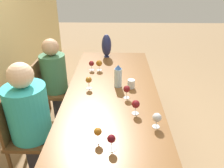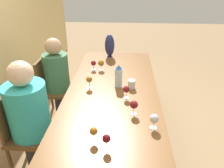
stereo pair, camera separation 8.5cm
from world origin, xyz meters
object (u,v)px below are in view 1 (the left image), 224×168
at_px(water_tumbler, 131,84).
at_px(wine_glass_7, 89,80).
at_px(wine_glass_6, 157,118).
at_px(person_near, 31,119).
at_px(vase, 107,46).
at_px(wine_glass_4, 91,64).
at_px(wine_glass_3, 127,89).
at_px(person_far, 56,78).
at_px(water_bottle, 118,76).
at_px(wine_glass_2, 136,104).
at_px(wine_glass_0, 111,139).
at_px(chair_near, 26,132).
at_px(wine_glass_1, 99,63).
at_px(wine_glass_5, 98,132).
at_px(chair_far, 51,88).

relative_size(water_tumbler, wine_glass_7, 0.71).
xyz_separation_m(wine_glass_6, person_near, (0.23, 1.14, -0.20)).
xyz_separation_m(vase, wine_glass_4, (-0.49, 0.17, -0.09)).
bearing_deg(water_tumbler, wine_glass_3, 165.04).
xyz_separation_m(water_tumbler, person_far, (0.48, 0.97, -0.17)).
height_order(water_bottle, wine_glass_7, water_bottle).
height_order(wine_glass_3, wine_glass_6, wine_glass_3).
relative_size(vase, wine_glass_3, 2.51).
xyz_separation_m(wine_glass_2, wine_glass_3, (0.27, 0.07, 0.00)).
bearing_deg(wine_glass_0, wine_glass_4, 11.71).
height_order(water_tumbler, wine_glass_4, wine_glass_4).
distance_m(wine_glass_6, chair_near, 1.30).
distance_m(vase, wine_glass_4, 0.53).
distance_m(wine_glass_3, person_far, 1.17).
bearing_deg(person_far, wine_glass_6, -135.24).
height_order(wine_glass_1, wine_glass_4, wine_glass_1).
bearing_deg(water_bottle, wine_glass_0, 177.16).
relative_size(water_bottle, vase, 0.76).
relative_size(wine_glass_5, chair_far, 0.14).
bearing_deg(water_bottle, water_tumbler, -101.95).
bearing_deg(wine_glass_2, chair_near, 87.56).
distance_m(vase, person_far, 0.87).
relative_size(water_bottle, person_far, 0.22).
height_order(water_bottle, wine_glass_3, water_bottle).
bearing_deg(wine_glass_4, wine_glass_2, -152.78).
bearing_deg(wine_glass_1, vase, -8.47).
xyz_separation_m(wine_glass_2, chair_near, (0.05, 1.07, -0.37)).
height_order(wine_glass_0, wine_glass_4, same).
height_order(wine_glass_2, person_near, person_near).
bearing_deg(wine_glass_4, chair_near, 148.10).
xyz_separation_m(wine_glass_1, wine_glass_4, (0.00, 0.10, -0.01)).
distance_m(water_bottle, water_tumbler, 0.17).
bearing_deg(wine_glass_1, water_tumbler, -140.81).
height_order(wine_glass_7, person_near, person_near).
bearing_deg(wine_glass_4, wine_glass_0, -168.29).
xyz_separation_m(wine_glass_5, chair_near, (0.42, 0.76, -0.36)).
relative_size(water_tumbler, wine_glass_2, 0.71).
relative_size(wine_glass_1, wine_glass_2, 0.99).
height_order(water_tumbler, wine_glass_1, wine_glass_1).
bearing_deg(wine_glass_6, person_near, 78.58).
height_order(wine_glass_4, person_near, person_near).
xyz_separation_m(wine_glass_0, chair_far, (1.41, 0.86, -0.36)).
relative_size(wine_glass_7, chair_far, 0.16).
xyz_separation_m(water_tumbler, wine_glass_3, (-0.21, 0.06, 0.05)).
relative_size(wine_glass_3, wine_glass_6, 1.04).
relative_size(water_tumbler, person_near, 0.08).
height_order(wine_glass_6, chair_near, wine_glass_6).
relative_size(wine_glass_6, chair_near, 0.15).
xyz_separation_m(wine_glass_0, person_near, (0.49, 0.78, -0.20)).
bearing_deg(wine_glass_2, wine_glass_1, 22.44).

